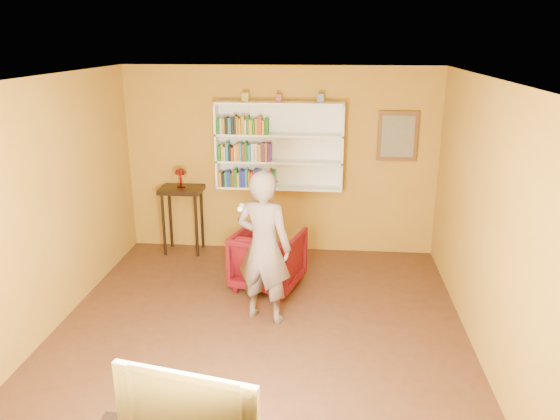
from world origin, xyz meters
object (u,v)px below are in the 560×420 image
object	(u,v)px
ruby_lustre	(180,174)
person	(264,247)
television	(192,402)
armchair	(268,259)
bookshelf	(280,146)
console_table	(182,199)

from	to	relation	value
ruby_lustre	person	world-z (taller)	person
television	armchair	bearing A→B (deg)	99.88
ruby_lustre	bookshelf	bearing A→B (deg)	6.43
person	television	xyz separation A→B (m)	(-0.16, -2.58, -0.08)
bookshelf	console_table	world-z (taller)	bookshelf
bookshelf	armchair	size ratio (longest dim) A/B	2.19
bookshelf	television	world-z (taller)	bookshelf
bookshelf	person	world-z (taller)	bookshelf
ruby_lustre	person	xyz separation A→B (m)	(1.44, -1.92, -0.32)
bookshelf	person	size ratio (longest dim) A/B	1.04
bookshelf	television	bearing A→B (deg)	-91.70
ruby_lustre	television	xyz separation A→B (m)	(1.28, -4.50, -0.41)
bookshelf	television	xyz separation A→B (m)	(-0.14, -4.66, -0.81)
console_table	ruby_lustre	world-z (taller)	ruby_lustre
bookshelf	television	size ratio (longest dim) A/B	1.81
bookshelf	person	bearing A→B (deg)	-89.43
console_table	person	distance (m)	2.40
armchair	person	xyz separation A→B (m)	(0.05, -0.85, 0.50)
bookshelf	ruby_lustre	xyz separation A→B (m)	(-1.42, -0.16, -0.40)
bookshelf	console_table	size ratio (longest dim) A/B	1.82
ruby_lustre	armchair	world-z (taller)	ruby_lustre
console_table	person	world-z (taller)	person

